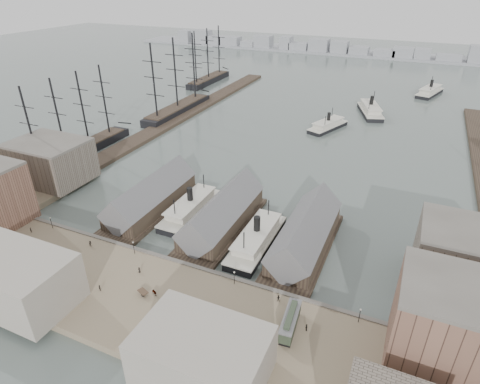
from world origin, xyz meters
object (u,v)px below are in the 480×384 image
at_px(tram, 290,322).
at_px(horse_cart_left, 53,260).
at_px(ferry_docked_west, 191,208).
at_px(horse_cart_right, 247,328).
at_px(horse_cart_center, 151,292).

relative_size(tram, horse_cart_left, 2.25).
relative_size(ferry_docked_west, tram, 2.59).
bearing_deg(ferry_docked_west, tram, -37.90).
relative_size(tram, horse_cart_right, 2.37).
bearing_deg(ferry_docked_west, horse_cart_left, -116.12).
xyz_separation_m(ferry_docked_west, horse_cart_right, (36.61, -39.17, 0.37)).
height_order(ferry_docked_west, horse_cart_right, ferry_docked_west).
bearing_deg(horse_cart_center, ferry_docked_west, 37.78).
bearing_deg(tram, ferry_docked_west, 137.22).
distance_m(ferry_docked_west, horse_cart_left, 43.30).
height_order(tram, horse_cart_center, tram).
bearing_deg(horse_cart_right, horse_cart_center, 82.51).
distance_m(ferry_docked_west, tram, 56.80).
xyz_separation_m(ferry_docked_west, horse_cart_left, (-19.07, -38.88, 0.48)).
bearing_deg(horse_cart_left, horse_cart_right, -78.07).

